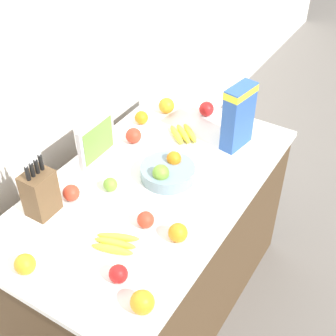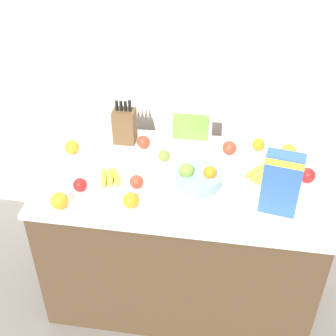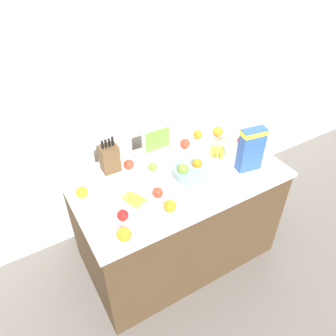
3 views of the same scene
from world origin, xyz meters
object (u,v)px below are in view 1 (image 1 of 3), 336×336
at_px(orange_front_right, 178,233).
at_px(apple_rightmost, 146,220).
at_px(apple_leftmost, 118,274).
at_px(apple_middle, 110,185).
at_px(cereal_box, 239,115).
at_px(apple_front, 133,136).
at_px(knife_block, 40,193).
at_px(fruit_bowl, 168,171).
at_px(apple_rear, 206,109).
at_px(banana_bunch_right, 183,134).
at_px(orange_by_cereal, 167,106).
at_px(orange_mid_left, 141,118).
at_px(orange_front_center, 142,302).
at_px(banana_bunch_left, 115,243).
at_px(orange_back_center, 25,264).
at_px(small_monitor, 97,141).
at_px(apple_near_bananas, 71,193).

bearing_deg(orange_front_right, apple_rightmost, 91.63).
bearing_deg(apple_leftmost, apple_middle, 40.49).
bearing_deg(apple_rightmost, cereal_box, -5.62).
xyz_separation_m(apple_rightmost, apple_front, (0.46, 0.38, 0.00)).
height_order(knife_block, fruit_bowl, knife_block).
bearing_deg(apple_front, apple_rear, -25.16).
bearing_deg(cereal_box, knife_block, 160.09).
bearing_deg(banana_bunch_right, orange_by_cereal, 52.12).
relative_size(apple_front, orange_mid_left, 1.10).
xyz_separation_m(banana_bunch_right, apple_rightmost, (-0.64, -0.19, 0.02)).
height_order(cereal_box, orange_front_center, cereal_box).
xyz_separation_m(banana_bunch_left, orange_mid_left, (0.78, 0.41, 0.02)).
relative_size(orange_back_center, orange_front_right, 1.02).
relative_size(knife_block, orange_back_center, 3.89).
bearing_deg(apple_front, cereal_box, -60.62).
distance_m(small_monitor, cereal_box, 0.70).
xyz_separation_m(knife_block, orange_front_right, (0.16, -0.58, -0.07)).
xyz_separation_m(apple_rightmost, apple_middle, (0.10, 0.26, -0.00)).
relative_size(cereal_box, orange_by_cereal, 3.78).
relative_size(apple_rear, orange_front_right, 1.02).
relative_size(fruit_bowl, banana_bunch_left, 1.33).
bearing_deg(apple_near_bananas, fruit_bowl, -39.02).
bearing_deg(banana_bunch_right, apple_rightmost, -163.34).
bearing_deg(fruit_bowl, apple_leftmost, -165.31).
bearing_deg(apple_rightmost, banana_bunch_right, 16.66).
bearing_deg(orange_by_cereal, banana_bunch_right, -127.88).
relative_size(banana_bunch_right, apple_rear, 2.56).
distance_m(banana_bunch_left, orange_back_center, 0.35).
height_order(fruit_bowl, banana_bunch_left, fruit_bowl).
bearing_deg(banana_bunch_right, cereal_box, -72.97).
distance_m(small_monitor, apple_rear, 0.70).
distance_m(fruit_bowl, orange_mid_left, 0.48).
height_order(knife_block, banana_bunch_left, knife_block).
distance_m(apple_front, orange_front_right, 0.71).
xyz_separation_m(apple_rear, apple_near_bananas, (-0.92, 0.18, -0.00)).
relative_size(fruit_bowl, apple_near_bananas, 3.37).
bearing_deg(apple_rightmost, apple_rear, 11.90).
bearing_deg(orange_front_right, banana_bunch_left, 129.25).
relative_size(banana_bunch_left, apple_front, 2.38).
xyz_separation_m(banana_bunch_left, orange_front_right, (0.16, -0.19, 0.02)).
bearing_deg(orange_back_center, apple_middle, 0.92).
relative_size(fruit_bowl, apple_leftmost, 3.54).
bearing_deg(banana_bunch_left, orange_mid_left, 27.36).
height_order(knife_block, banana_bunch_right, knife_block).
height_order(small_monitor, apple_leftmost, small_monitor).
xyz_separation_m(apple_middle, orange_front_center, (-0.45, -0.48, 0.01)).
bearing_deg(fruit_bowl, orange_back_center, 167.51).
bearing_deg(small_monitor, apple_rear, -20.54).
distance_m(orange_front_right, orange_front_center, 0.35).
xyz_separation_m(orange_by_cereal, orange_back_center, (-1.23, -0.14, -0.00)).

